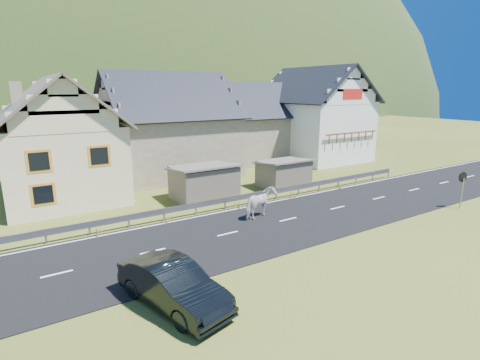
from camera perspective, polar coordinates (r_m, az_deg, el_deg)
ground at (r=21.61m, az=7.33°, el=-6.08°), size 160.00×160.00×0.00m
road at (r=21.60m, az=7.33°, el=-6.03°), size 60.00×7.00×0.04m
lane_markings at (r=21.59m, az=7.33°, el=-5.96°), size 60.00×6.60×0.01m
guardrail at (r=24.22m, az=1.80°, el=-2.38°), size 28.10×0.09×0.75m
shed_left at (r=25.44m, az=-5.51°, el=-0.39°), size 4.30×3.30×2.40m
shed_right at (r=28.53m, az=6.65°, el=0.92°), size 3.80×2.90×2.20m
house_cream at (r=27.84m, az=-26.04°, el=6.32°), size 7.80×9.80×8.30m
house_stone_a at (r=32.95m, az=-10.94°, el=8.87°), size 10.80×9.80×8.90m
house_stone_b at (r=39.47m, az=1.72°, el=9.30°), size 9.80×8.80×8.10m
house_white at (r=40.85m, az=11.25°, el=10.35°), size 8.80×10.80×9.70m
mountain at (r=198.24m, az=-27.08°, el=4.31°), size 440.00×280.00×260.00m
horse at (r=21.51m, az=3.13°, el=-3.53°), size 1.48×2.23×1.73m
car at (r=13.45m, az=-10.16°, el=-15.47°), size 2.74×4.93×1.54m
traffic_mirror at (r=26.86m, az=30.77°, el=-0.23°), size 0.64×0.23×2.32m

